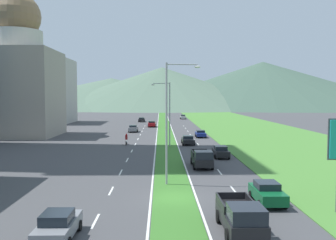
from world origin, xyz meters
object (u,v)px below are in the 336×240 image
object	(u,v)px
street_lamp_mid	(168,110)
car_8	(142,120)
street_lamp_near	(170,116)
pickup_truck_1	(241,217)
car_2	(267,193)
car_7	(183,117)
car_4	(201,134)
car_3	(58,226)
car_1	(221,152)
car_5	(133,128)
car_0	(152,124)
pickup_truck_0	(202,159)
motorcycle_rider	(126,140)
car_6	(188,140)

from	to	relation	value
street_lamp_mid	car_8	distance (m)	56.31
street_lamp_near	pickup_truck_1	size ratio (longest dim) A/B	1.99
car_2	car_7	distance (m)	100.32
street_lamp_near	car_4	bearing A→B (deg)	79.79
car_3	car_7	bearing A→B (deg)	-7.11
street_lamp_near	car_7	world-z (taller)	street_lamp_near
car_7	pickup_truck_1	size ratio (longest dim) A/B	0.82
car_1	car_5	xyz separation A→B (m)	(-13.63, 33.97, 0.03)
car_3	pickup_truck_1	world-z (taller)	pickup_truck_1
car_3	car_5	distance (m)	60.95
car_2	car_5	size ratio (longest dim) A/B	1.00
car_0	car_8	world-z (taller)	car_0
street_lamp_near	car_8	world-z (taller)	street_lamp_near
car_8	car_2	bearing A→B (deg)	-171.13
pickup_truck_0	pickup_truck_1	distance (m)	19.79
car_1	car_8	bearing A→B (deg)	-168.53
car_3	street_lamp_near	bearing A→B (deg)	-27.20
motorcycle_rider	street_lamp_near	bearing A→B (deg)	-166.96
street_lamp_near	motorcycle_rider	xyz separation A→B (m)	(-6.31, 27.26, -5.36)
car_6	car_8	size ratio (longest dim) A/B	1.10
pickup_truck_0	car_6	bearing A→B (deg)	-179.74
street_lamp_mid	car_2	distance (m)	31.78
car_2	car_4	world-z (taller)	car_2
car_1	pickup_truck_0	bearing A→B (deg)	-25.43
car_3	car_2	bearing A→B (deg)	-63.74
street_lamp_mid	car_4	distance (m)	15.35
car_1	car_4	size ratio (longest dim) A/B	0.98
car_0	car_8	xyz separation A→B (m)	(-3.51, 18.56, -0.06)
car_2	motorcycle_rider	xyz separation A→B (m)	(-13.26, 33.15, -0.06)
street_lamp_mid	car_6	world-z (taller)	street_lamp_mid
car_3	car_8	world-z (taller)	car_3
car_1	car_3	distance (m)	30.07
car_2	car_3	world-z (taller)	car_3
street_lamp_mid	pickup_truck_0	xyz separation A→B (m)	(3.41, -16.89, -4.68)
car_2	street_lamp_near	bearing A→B (deg)	-130.32
car_6	car_8	xyz separation A→B (m)	(-10.17, 52.88, -0.02)
car_2	car_5	distance (m)	56.06
car_2	pickup_truck_1	bearing A→B (deg)	-28.34
street_lamp_near	pickup_truck_0	world-z (taller)	street_lamp_near
car_7	pickup_truck_1	xyz separation A→B (m)	(-3.19, -106.30, 0.22)
car_6	car_7	xyz separation A→B (m)	(3.26, 66.83, 0.03)
car_5	car_7	size ratio (longest dim) A/B	0.93
car_6	car_7	bearing A→B (deg)	177.20
car_7	pickup_truck_0	world-z (taller)	pickup_truck_0
car_0	car_6	size ratio (longest dim) A/B	0.95
motorcycle_rider	car_2	bearing A→B (deg)	-158.20
car_4	car_8	distance (m)	44.72
pickup_truck_1	street_lamp_near	bearing A→B (deg)	-162.63
street_lamp_mid	pickup_truck_1	world-z (taller)	street_lamp_mid
pickup_truck_1	car_7	bearing A→B (deg)	178.28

